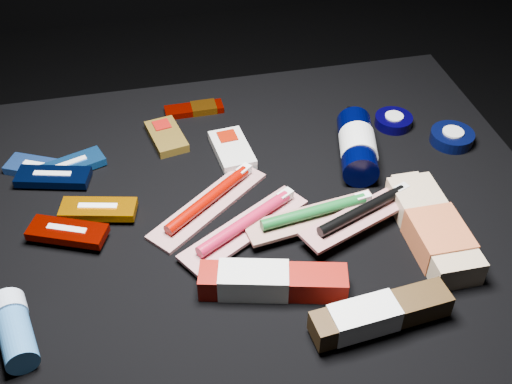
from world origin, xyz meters
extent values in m
plane|color=black|center=(0.00, 0.00, 0.00)|extent=(3.00, 3.00, 0.00)
cube|color=black|center=(0.00, 0.00, 0.20)|extent=(0.98, 0.78, 0.40)
cube|color=#2755B4|center=(-0.33, 0.16, 0.41)|extent=(0.13, 0.09, 0.01)
cube|color=silver|center=(-0.33, 0.16, 0.41)|extent=(0.06, 0.04, 0.02)
cube|color=#15498F|center=(-0.28, 0.16, 0.41)|extent=(0.13, 0.08, 0.01)
cube|color=#B8B8B4|center=(-0.28, 0.16, 0.41)|extent=(0.06, 0.03, 0.02)
cube|color=black|center=(-0.31, 0.13, 0.41)|extent=(0.13, 0.07, 0.01)
cube|color=silver|center=(-0.31, 0.13, 0.41)|extent=(0.06, 0.03, 0.02)
cube|color=#D17400|center=(-0.24, 0.03, 0.41)|extent=(0.13, 0.07, 0.01)
cube|color=white|center=(-0.24, 0.03, 0.42)|extent=(0.06, 0.02, 0.02)
cube|color=#7A0800|center=(-0.28, -0.01, 0.42)|extent=(0.13, 0.09, 0.01)
cube|color=#B8B8B4|center=(-0.28, -0.01, 0.42)|extent=(0.06, 0.03, 0.02)
cube|color=#4D3A11|center=(-0.11, 0.21, 0.41)|extent=(0.07, 0.11, 0.02)
cube|color=maroon|center=(-0.11, 0.23, 0.41)|extent=(0.03, 0.03, 0.02)
cube|color=silver|center=(0.00, 0.14, 0.41)|extent=(0.07, 0.11, 0.02)
cube|color=#7A1103|center=(0.00, 0.17, 0.41)|extent=(0.04, 0.04, 0.02)
cube|color=#780700|center=(-0.05, 0.28, 0.41)|extent=(0.11, 0.04, 0.01)
cube|color=#964F0B|center=(-0.03, 0.28, 0.41)|extent=(0.05, 0.04, 0.01)
cylinder|color=black|center=(0.21, 0.08, 0.43)|extent=(0.10, 0.16, 0.06)
cylinder|color=silver|center=(0.21, 0.07, 0.43)|extent=(0.08, 0.08, 0.06)
cylinder|color=black|center=(0.23, 0.16, 0.43)|extent=(0.03, 0.02, 0.02)
cube|color=black|center=(0.23, 0.18, 0.42)|extent=(0.02, 0.03, 0.01)
cylinder|color=black|center=(0.31, 0.16, 0.41)|extent=(0.07, 0.07, 0.02)
cylinder|color=beige|center=(0.31, 0.16, 0.41)|extent=(0.03, 0.03, 0.02)
cylinder|color=black|center=(0.40, 0.09, 0.41)|extent=(0.08, 0.08, 0.02)
cylinder|color=beige|center=(0.40, 0.09, 0.41)|extent=(0.04, 0.04, 0.02)
cube|color=tan|center=(0.26, -0.13, 0.42)|extent=(0.07, 0.21, 0.04)
cube|color=#B4562F|center=(0.26, -0.15, 0.42)|extent=(0.08, 0.10, 0.05)
cube|color=tan|center=(0.26, -0.03, 0.42)|extent=(0.05, 0.02, 0.03)
cylinder|color=#2D6096|center=(-0.35, -0.20, 0.42)|extent=(0.06, 0.09, 0.04)
cylinder|color=#A1AEC1|center=(-0.36, -0.15, 0.42)|extent=(0.05, 0.04, 0.05)
cube|color=beige|center=(-0.06, 0.01, 0.40)|extent=(0.21, 0.19, 0.01)
cylinder|color=#7A0700|center=(-0.06, 0.01, 0.42)|extent=(0.15, 0.13, 0.02)
cube|color=white|center=(0.01, 0.07, 0.42)|extent=(0.03, 0.03, 0.01)
cube|color=silver|center=(-0.02, -0.06, 0.41)|extent=(0.22, 0.16, 0.01)
cylinder|color=#A21130|center=(-0.02, -0.06, 0.42)|extent=(0.16, 0.11, 0.02)
cube|color=silver|center=(0.06, -0.01, 0.42)|extent=(0.03, 0.03, 0.01)
cube|color=#A9A19D|center=(0.09, -0.06, 0.42)|extent=(0.22, 0.08, 0.01)
cylinder|color=#10551F|center=(0.09, -0.06, 0.43)|extent=(0.17, 0.04, 0.02)
cube|color=white|center=(0.17, -0.05, 0.43)|extent=(0.03, 0.02, 0.01)
cube|color=#AFAAA3|center=(0.16, -0.08, 0.42)|extent=(0.21, 0.12, 0.01)
cylinder|color=black|center=(0.16, -0.08, 0.44)|extent=(0.16, 0.08, 0.02)
cube|color=beige|center=(0.24, -0.05, 0.44)|extent=(0.03, 0.02, 0.01)
cube|color=maroon|center=(0.00, -0.18, 0.42)|extent=(0.21, 0.09, 0.04)
cube|color=#BBBBB6|center=(-0.03, -0.17, 0.42)|extent=(0.11, 0.07, 0.04)
cube|color=#33210E|center=(0.12, -0.27, 0.42)|extent=(0.20, 0.06, 0.03)
cube|color=silver|center=(0.10, -0.27, 0.42)|extent=(0.09, 0.05, 0.04)
camera|label=1|loc=(-0.15, -0.74, 1.11)|focal=45.00mm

